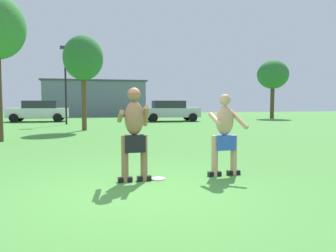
{
  "coord_description": "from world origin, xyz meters",
  "views": [
    {
      "loc": [
        -0.8,
        -5.25,
        1.46
      ],
      "look_at": [
        0.94,
        1.84,
        0.94
      ],
      "focal_mm": 35.32,
      "sensor_mm": 36.0,
      "label": 1
    }
  ],
  "objects_px": {
    "player_with_cap": "(134,130)",
    "lamp_post": "(65,76)",
    "tree_left_field": "(83,59)",
    "frisbee": "(158,179)",
    "car_silver_near_post": "(170,110)",
    "player_in_blue": "(225,133)",
    "car_white_mid_lot": "(39,111)",
    "tree_right_field": "(273,75)"
  },
  "relations": [
    {
      "from": "player_with_cap",
      "to": "tree_right_field",
      "type": "bearing_deg",
      "value": 53.53
    },
    {
      "from": "player_with_cap",
      "to": "player_in_blue",
      "type": "distance_m",
      "value": 1.81
    },
    {
      "from": "player_in_blue",
      "to": "tree_right_field",
      "type": "relative_size",
      "value": 0.31
    },
    {
      "from": "frisbee",
      "to": "tree_left_field",
      "type": "relative_size",
      "value": 0.06
    },
    {
      "from": "car_silver_near_post",
      "to": "lamp_post",
      "type": "relative_size",
      "value": 0.86
    },
    {
      "from": "frisbee",
      "to": "car_silver_near_post",
      "type": "height_order",
      "value": "car_silver_near_post"
    },
    {
      "from": "player_in_blue",
      "to": "player_with_cap",
      "type": "bearing_deg",
      "value": -177.97
    },
    {
      "from": "player_in_blue",
      "to": "lamp_post",
      "type": "xyz_separation_m",
      "value": [
        -3.99,
        16.57,
        2.32
      ]
    },
    {
      "from": "car_white_mid_lot",
      "to": "tree_left_field",
      "type": "relative_size",
      "value": 0.9
    },
    {
      "from": "player_with_cap",
      "to": "tree_left_field",
      "type": "relative_size",
      "value": 0.36
    },
    {
      "from": "frisbee",
      "to": "player_with_cap",
      "type": "bearing_deg",
      "value": -173.31
    },
    {
      "from": "player_in_blue",
      "to": "car_white_mid_lot",
      "type": "height_order",
      "value": "player_in_blue"
    },
    {
      "from": "frisbee",
      "to": "tree_left_field",
      "type": "height_order",
      "value": "tree_left_field"
    },
    {
      "from": "player_with_cap",
      "to": "car_silver_near_post",
      "type": "bearing_deg",
      "value": 73.91
    },
    {
      "from": "player_in_blue",
      "to": "car_silver_near_post",
      "type": "bearing_deg",
      "value": 79.12
    },
    {
      "from": "player_with_cap",
      "to": "tree_right_field",
      "type": "xyz_separation_m",
      "value": [
        15.6,
        21.11,
        2.97
      ]
    },
    {
      "from": "tree_right_field",
      "to": "car_white_mid_lot",
      "type": "bearing_deg",
      "value": -178.3
    },
    {
      "from": "frisbee",
      "to": "player_in_blue",
      "type": "bearing_deg",
      "value": 0.46
    },
    {
      "from": "player_in_blue",
      "to": "tree_left_field",
      "type": "distance_m",
      "value": 12.25
    },
    {
      "from": "frisbee",
      "to": "lamp_post",
      "type": "bearing_deg",
      "value": 99.03
    },
    {
      "from": "lamp_post",
      "to": "player_with_cap",
      "type": "bearing_deg",
      "value": -82.53
    },
    {
      "from": "player_with_cap",
      "to": "tree_right_field",
      "type": "relative_size",
      "value": 0.33
    },
    {
      "from": "car_silver_near_post",
      "to": "car_white_mid_lot",
      "type": "relative_size",
      "value": 1.01
    },
    {
      "from": "lamp_post",
      "to": "tree_left_field",
      "type": "distance_m",
      "value": 5.15
    },
    {
      "from": "car_silver_near_post",
      "to": "car_white_mid_lot",
      "type": "height_order",
      "value": "same"
    },
    {
      "from": "car_silver_near_post",
      "to": "frisbee",
      "type": "bearing_deg",
      "value": -104.83
    },
    {
      "from": "player_with_cap",
      "to": "frisbee",
      "type": "relative_size",
      "value": 6.4
    },
    {
      "from": "car_silver_near_post",
      "to": "tree_left_field",
      "type": "relative_size",
      "value": 0.9
    },
    {
      "from": "player_with_cap",
      "to": "lamp_post",
      "type": "relative_size",
      "value": 0.34
    },
    {
      "from": "player_with_cap",
      "to": "tree_left_field",
      "type": "bearing_deg",
      "value": 94.88
    },
    {
      "from": "frisbee",
      "to": "tree_right_field",
      "type": "bearing_deg",
      "value": 54.27
    },
    {
      "from": "player_in_blue",
      "to": "car_white_mid_lot",
      "type": "xyz_separation_m",
      "value": [
        -6.2,
        20.45,
        -0.03
      ]
    },
    {
      "from": "car_white_mid_lot",
      "to": "tree_left_field",
      "type": "bearing_deg",
      "value": -69.01
    },
    {
      "from": "frisbee",
      "to": "tree_right_field",
      "type": "relative_size",
      "value": 0.05
    },
    {
      "from": "player_with_cap",
      "to": "lamp_post",
      "type": "xyz_separation_m",
      "value": [
        -2.18,
        16.64,
        2.21
      ]
    },
    {
      "from": "car_silver_near_post",
      "to": "tree_left_field",
      "type": "height_order",
      "value": "tree_left_field"
    },
    {
      "from": "car_silver_near_post",
      "to": "lamp_post",
      "type": "height_order",
      "value": "lamp_post"
    },
    {
      "from": "tree_right_field",
      "to": "tree_left_field",
      "type": "bearing_deg",
      "value": -150.32
    },
    {
      "from": "car_white_mid_lot",
      "to": "tree_right_field",
      "type": "distance_m",
      "value": 20.24
    },
    {
      "from": "car_silver_near_post",
      "to": "tree_left_field",
      "type": "xyz_separation_m",
      "value": [
        -6.38,
        -7.04,
        2.86
      ]
    },
    {
      "from": "player_with_cap",
      "to": "player_in_blue",
      "type": "height_order",
      "value": "player_with_cap"
    },
    {
      "from": "tree_left_field",
      "to": "tree_right_field",
      "type": "height_order",
      "value": "tree_right_field"
    }
  ]
}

